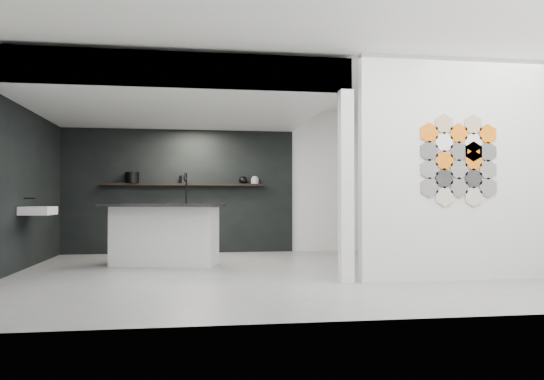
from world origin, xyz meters
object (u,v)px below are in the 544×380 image
at_px(glass_vase, 255,180).
at_px(partition_panel, 454,169).
at_px(wall_basin, 38,211).
at_px(stockpot, 132,178).
at_px(glass_bowl, 255,181).
at_px(kettle, 243,180).
at_px(bottle_dark, 181,179).
at_px(kitchen_island, 165,234).
at_px(utensil_cup, 133,180).

bearing_deg(glass_vase, partition_panel, -61.77).
height_order(wall_basin, stockpot, stockpot).
height_order(glass_bowl, glass_vase, glass_vase).
height_order(kettle, bottle_dark, bottle_dark).
distance_m(wall_basin, kettle, 3.82).
height_order(kitchen_island, kettle, kettle).
distance_m(kettle, utensil_cup, 2.05).
height_order(wall_basin, glass_bowl, glass_bowl).
distance_m(glass_bowl, bottle_dark, 1.41).
bearing_deg(kettle, wall_basin, -156.46).
bearing_deg(glass_vase, wall_basin, -148.65).
xyz_separation_m(partition_panel, bottle_dark, (-3.49, 3.87, -0.01)).
relative_size(wall_basin, glass_vase, 4.23).
height_order(partition_panel, stockpot, partition_panel).
bearing_deg(kitchen_island, utensil_cup, 126.18).
xyz_separation_m(kettle, glass_bowl, (0.22, 0.00, -0.02)).
height_order(glass_vase, bottle_dark, bottle_dark).
distance_m(kitchen_island, stockpot, 2.15).
xyz_separation_m(kitchen_island, bottle_dark, (0.20, 1.80, 0.91)).
bearing_deg(partition_panel, glass_bowl, 118.23).
xyz_separation_m(wall_basin, glass_vase, (3.39, 2.07, 0.54)).
height_order(wall_basin, bottle_dark, bottle_dark).
relative_size(wall_basin, utensil_cup, 5.48).
relative_size(wall_basin, bottle_dark, 4.05).
bearing_deg(utensil_cup, partition_panel, -41.60).
relative_size(stockpot, utensil_cup, 2.31).
relative_size(glass_vase, bottle_dark, 0.96).
height_order(partition_panel, glass_bowl, partition_panel).
distance_m(kettle, glass_bowl, 0.22).
bearing_deg(kettle, utensil_cup, 170.42).
bearing_deg(bottle_dark, glass_vase, 0.00).
relative_size(kitchen_island, stockpot, 7.68).
height_order(kitchen_island, stockpot, stockpot).
bearing_deg(glass_bowl, kettle, 180.00).
bearing_deg(kettle, partition_panel, -68.83).
xyz_separation_m(glass_bowl, bottle_dark, (-1.41, 0.00, 0.02)).
xyz_separation_m(kitchen_island, utensil_cup, (-0.67, 1.80, 0.89)).
xyz_separation_m(kitchen_island, stockpot, (-0.69, 1.80, 0.94)).
bearing_deg(bottle_dark, kettle, 0.00).
height_order(kitchen_island, glass_vase, glass_vase).
distance_m(stockpot, glass_bowl, 2.30).
bearing_deg(kitchen_island, stockpot, 126.80).
distance_m(wall_basin, glass_bowl, 4.00).
bearing_deg(partition_panel, kitchen_island, 150.78).
bearing_deg(wall_basin, kitchen_island, 8.34).
relative_size(bottle_dark, utensil_cup, 1.35).
bearing_deg(kettle, glass_bowl, -9.58).
bearing_deg(glass_vase, glass_bowl, 0.00).
bearing_deg(kitchen_island, bottle_dark, 99.55).
height_order(wall_basin, utensil_cup, utensil_cup).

